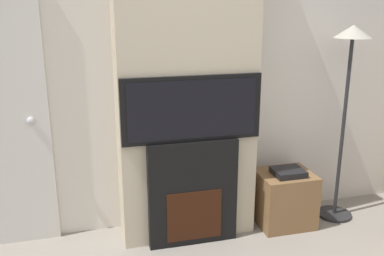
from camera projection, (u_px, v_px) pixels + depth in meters
The scene contains 6 objects.
wall_back at pixel (179, 63), 3.36m from camera, with size 6.00×0.06×2.70m.
chimney_breast at pixel (186, 66), 3.17m from camera, with size 1.04×0.36×2.70m.
fireplace at pixel (192, 192), 3.26m from camera, with size 0.69×0.15×0.83m.
television at pixel (192, 109), 3.08m from camera, with size 1.03×0.07×0.48m.
floor_lamp at pixel (348, 79), 3.43m from camera, with size 0.29×0.29×1.64m.
media_stand at pixel (284, 198), 3.57m from camera, with size 0.45×0.39×0.51m.
Camera 1 is at (-0.76, -1.25, 1.81)m, focal length 40.00 mm.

